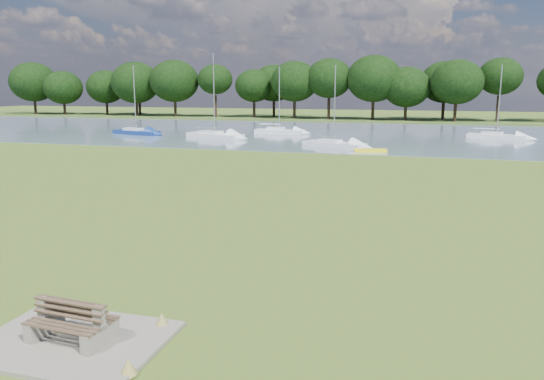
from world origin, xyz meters
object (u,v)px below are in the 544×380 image
(bench_pair, at_px, (72,323))
(sailboat_0, at_px, (333,142))
(kayak, at_px, (370,150))
(sailboat_5, at_px, (136,131))
(sailboat_1, at_px, (214,134))
(sailboat_4, at_px, (496,135))
(sailboat_2, at_px, (279,130))

(bench_pair, distance_m, sailboat_0, 41.46)
(sailboat_0, bearing_deg, kayak, -18.46)
(sailboat_0, xyz_separation_m, sailboat_5, (-25.31, 6.27, 0.06))
(bench_pair, xyz_separation_m, kayak, (2.84, 38.00, -0.32))
(sailboat_5, bearing_deg, sailboat_0, 1.96)
(sailboat_0, xyz_separation_m, sailboat_1, (-14.48, 4.87, 0.08))
(sailboat_0, height_order, sailboat_4, sailboat_4)
(sailboat_0, relative_size, sailboat_4, 0.97)
(kayak, height_order, sailboat_0, sailboat_0)
(sailboat_4, bearing_deg, kayak, -110.86)
(bench_pair, distance_m, sailboat_2, 54.51)
(sailboat_2, relative_size, sailboat_4, 1.01)
(sailboat_0, distance_m, sailboat_1, 15.28)
(kayak, height_order, sailboat_2, sailboat_2)
(kayak, relative_size, sailboat_2, 0.36)
(kayak, height_order, sailboat_4, sailboat_4)
(sailboat_4, distance_m, sailboat_5, 41.89)
(sailboat_1, bearing_deg, kayak, -5.39)
(bench_pair, xyz_separation_m, sailboat_4, (14.98, 54.04, -0.01))
(sailboat_4, height_order, sailboat_5, sailboat_5)
(sailboat_2, bearing_deg, sailboat_4, 2.94)
(bench_pair, bearing_deg, sailboat_0, 95.41)
(sailboat_2, height_order, sailboat_5, sailboat_5)
(sailboat_1, distance_m, sailboat_5, 10.92)
(sailboat_1, xyz_separation_m, sailboat_4, (30.58, 7.72, -0.01))
(kayak, xyz_separation_m, sailboat_0, (-3.96, 3.45, 0.25))
(sailboat_4, relative_size, sailboat_5, 0.98)
(sailboat_0, relative_size, sailboat_2, 0.96)
(bench_pair, distance_m, kayak, 38.11)
(kayak, bearing_deg, bench_pair, -108.01)
(bench_pair, height_order, sailboat_5, sailboat_5)
(kayak, distance_m, sailboat_4, 20.12)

